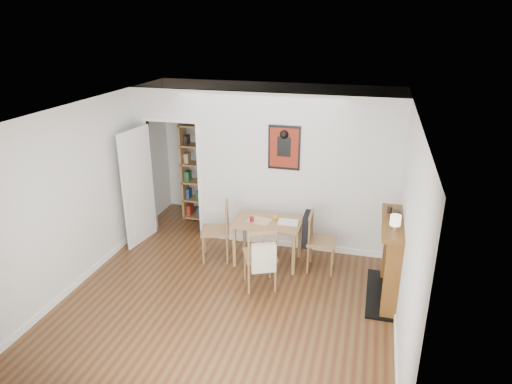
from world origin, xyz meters
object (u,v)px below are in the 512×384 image
(chair_right, at_px, (321,241))
(red_glass, at_px, (252,219))
(chair_front, at_px, (260,256))
(bookshelf, at_px, (203,174))
(dining_table, at_px, (268,226))
(notebook, at_px, (288,222))
(ceramic_jar_b, at_px, (390,209))
(ceramic_jar_a, at_px, (396,215))
(chair_left, at_px, (215,231))
(mantel_lamp, at_px, (395,221))
(fireplace, at_px, (392,257))
(orange_fruit, at_px, (275,217))

(chair_right, relative_size, red_glass, 11.03)
(chair_front, distance_m, bookshelf, 2.66)
(dining_table, height_order, chair_front, chair_front)
(notebook, xyz_separation_m, ceramic_jar_b, (1.47, -0.26, 0.48))
(chair_right, distance_m, chair_front, 1.05)
(red_glass, height_order, ceramic_jar_a, ceramic_jar_a)
(chair_left, distance_m, ceramic_jar_a, 2.82)
(chair_left, relative_size, mantel_lamp, 4.61)
(mantel_lamp, xyz_separation_m, ceramic_jar_b, (-0.06, 0.58, -0.09))
(chair_front, bearing_deg, mantel_lamp, -2.73)
(fireplace, bearing_deg, ceramic_jar_a, 99.71)
(chair_left, bearing_deg, orange_fruit, 11.35)
(chair_right, relative_size, bookshelf, 0.50)
(chair_front, distance_m, ceramic_jar_a, 1.96)
(chair_right, bearing_deg, orange_fruit, 172.46)
(mantel_lamp, bearing_deg, ceramic_jar_a, 85.82)
(bookshelf, distance_m, notebook, 2.31)
(chair_left, bearing_deg, dining_table, 6.81)
(fireplace, bearing_deg, chair_right, 154.89)
(orange_fruit, bearing_deg, chair_front, -92.50)
(orange_fruit, xyz_separation_m, notebook, (0.22, -0.06, -0.03))
(fireplace, relative_size, ceramic_jar_b, 13.87)
(chair_front, xyz_separation_m, red_glass, (-0.30, 0.64, 0.26))
(mantel_lamp, bearing_deg, notebook, 151.23)
(chair_right, height_order, mantel_lamp, mantel_lamp)
(dining_table, xyz_separation_m, notebook, (0.31, 0.03, 0.09))
(fireplace, bearing_deg, chair_front, -172.93)
(chair_right, height_order, bookshelf, bookshelf)
(notebook, relative_size, mantel_lamp, 1.47)
(dining_table, height_order, orange_fruit, orange_fruit)
(red_glass, bearing_deg, dining_table, 19.61)
(fireplace, xyz_separation_m, notebook, (-1.56, 0.53, 0.11))
(bookshelf, height_order, red_glass, bookshelf)
(notebook, bearing_deg, bookshelf, 145.77)
(chair_front, xyz_separation_m, ceramic_jar_a, (1.80, 0.28, 0.73))
(dining_table, distance_m, orange_fruit, 0.18)
(chair_left, relative_size, notebook, 3.13)
(notebook, bearing_deg, orange_fruit, 165.11)
(red_glass, xyz_separation_m, mantel_lamp, (2.08, -0.72, 0.53))
(notebook, bearing_deg, red_glass, -168.34)
(fireplace, relative_size, ceramic_jar_a, 9.63)
(chair_left, distance_m, mantel_lamp, 2.88)
(fireplace, height_order, orange_fruit, fireplace)
(fireplace, bearing_deg, ceramic_jar_b, 108.63)
(chair_right, relative_size, mantel_lamp, 4.46)
(chair_right, bearing_deg, fireplace, -25.11)
(mantel_lamp, bearing_deg, chair_left, 165.21)
(bookshelf, xyz_separation_m, orange_fruit, (1.68, -1.23, -0.18))
(ceramic_jar_a, bearing_deg, chair_front, -171.30)
(bookshelf, height_order, mantel_lamp, bookshelf)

